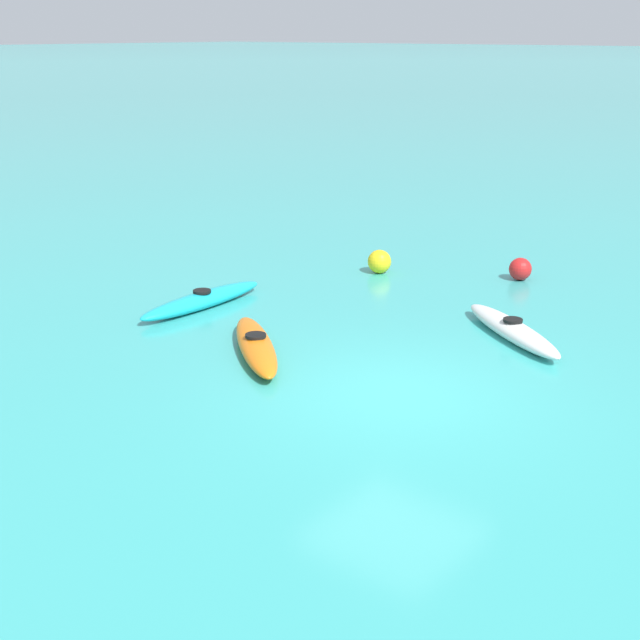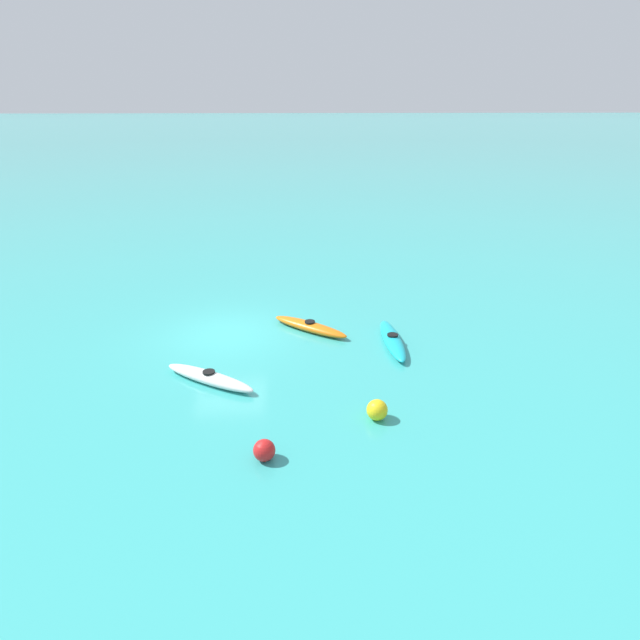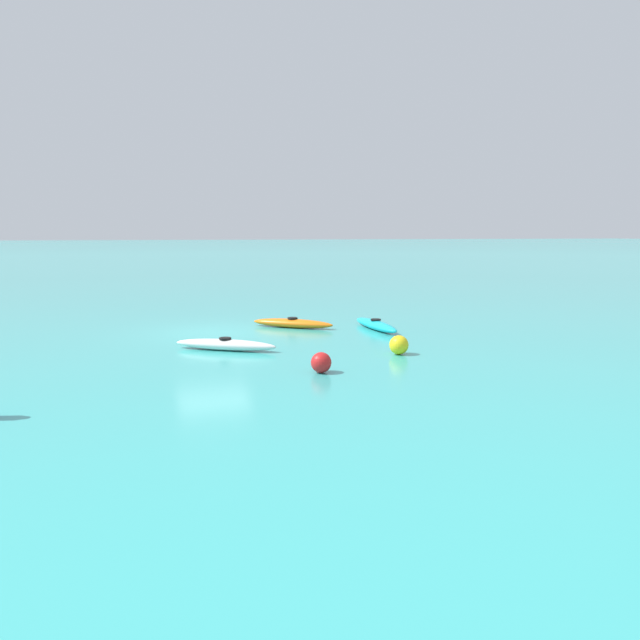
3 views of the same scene
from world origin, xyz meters
TOP-DOWN VIEW (x-y plane):
  - ground_plane at (0.00, 0.00)m, footprint 600.00×600.00m
  - kayak_orange at (-0.13, 2.88)m, footprint 2.37×2.75m
  - kayak_white at (3.43, -0.14)m, footprint 2.16×2.90m
  - kayak_cyan at (1.16, 5.57)m, footprint 3.24×0.62m
  - buoy_red at (7.10, 1.58)m, footprint 0.51×0.51m
  - buoy_yellow at (5.59, 4.36)m, footprint 0.54×0.54m

SIDE VIEW (x-z plane):
  - ground_plane at x=0.00m, z-range 0.00..0.00m
  - kayak_cyan at x=1.16m, z-range -0.02..0.35m
  - kayak_white at x=3.43m, z-range -0.02..0.35m
  - kayak_orange at x=-0.13m, z-range -0.02..0.35m
  - buoy_red at x=7.10m, z-range 0.00..0.51m
  - buoy_yellow at x=5.59m, z-range 0.00..0.54m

